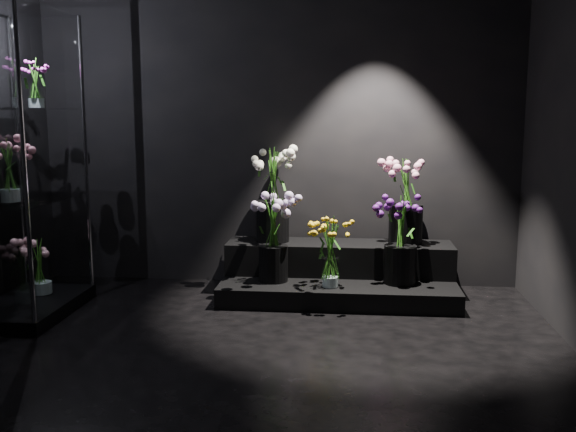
# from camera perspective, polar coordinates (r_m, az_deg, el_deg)

# --- Properties ---
(floor) EXTENTS (4.00, 4.00, 0.00)m
(floor) POSITION_cam_1_polar(r_m,az_deg,el_deg) (3.70, -4.52, -13.78)
(floor) COLOR black
(floor) RESTS_ON ground
(wall_back) EXTENTS (4.00, 0.00, 4.00)m
(wall_back) POSITION_cam_1_polar(r_m,az_deg,el_deg) (5.39, -0.96, 8.70)
(wall_back) COLOR black
(wall_back) RESTS_ON floor
(wall_front) EXTENTS (4.00, 0.00, 4.00)m
(wall_front) POSITION_cam_1_polar(r_m,az_deg,el_deg) (1.49, -18.87, 7.10)
(wall_front) COLOR black
(wall_front) RESTS_ON floor
(display_riser) EXTENTS (1.82, 0.81, 0.40)m
(display_riser) POSITION_cam_1_polar(r_m,az_deg,el_deg) (5.15, 4.53, -5.19)
(display_riser) COLOR black
(display_riser) RESTS_ON floor
(display_case) EXTENTS (0.59, 0.98, 2.16)m
(display_case) POSITION_cam_1_polar(r_m,az_deg,el_deg) (4.88, -22.64, 4.17)
(display_case) COLOR black
(display_case) RESTS_ON floor
(bouquet_orange_bells) EXTENTS (0.32, 0.32, 0.54)m
(bouquet_orange_bells) POSITION_cam_1_polar(r_m,az_deg,el_deg) (4.78, 3.80, -3.10)
(bouquet_orange_bells) COLOR white
(bouquet_orange_bells) RESTS_ON display_riser
(bouquet_lilac) EXTENTS (0.38, 0.38, 0.69)m
(bouquet_lilac) POSITION_cam_1_polar(r_m,az_deg,el_deg) (4.92, -1.32, -1.23)
(bouquet_lilac) COLOR black
(bouquet_lilac) RESTS_ON display_riser
(bouquet_purple) EXTENTS (0.40, 0.40, 0.67)m
(bouquet_purple) POSITION_cam_1_polar(r_m,az_deg,el_deg) (4.93, 10.00, -1.69)
(bouquet_purple) COLOR black
(bouquet_purple) RESTS_ON display_riser
(bouquet_cream_roses) EXTENTS (0.46, 0.46, 0.76)m
(bouquet_cream_roses) POSITION_cam_1_polar(r_m,az_deg,el_deg) (5.19, -1.40, 2.47)
(bouquet_cream_roses) COLOR black
(bouquet_cream_roses) RESTS_ON display_riser
(bouquet_pink_roses) EXTENTS (0.40, 0.40, 0.68)m
(bouquet_pink_roses) POSITION_cam_1_polar(r_m,az_deg,el_deg) (5.19, 10.48, 1.68)
(bouquet_pink_roses) COLOR black
(bouquet_pink_roses) RESTS_ON display_riser
(bouquet_case_pink) EXTENTS (0.37, 0.37, 0.44)m
(bouquet_case_pink) POSITION_cam_1_polar(r_m,az_deg,el_deg) (4.75, -23.58, 3.95)
(bouquet_case_pink) COLOR white
(bouquet_case_pink) RESTS_ON display_case
(bouquet_case_magenta) EXTENTS (0.27, 0.27, 0.34)m
(bouquet_case_magenta) POSITION_cam_1_polar(r_m,az_deg,el_deg) (5.01, -21.56, 10.96)
(bouquet_case_magenta) COLOR white
(bouquet_case_magenta) RESTS_ON display_case
(bouquet_case_base_pink) EXTENTS (0.36, 0.36, 0.41)m
(bouquet_case_base_pink) POSITION_cam_1_polar(r_m,az_deg,el_deg) (5.15, -21.16, -4.08)
(bouquet_case_base_pink) COLOR white
(bouquet_case_base_pink) RESTS_ON display_case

